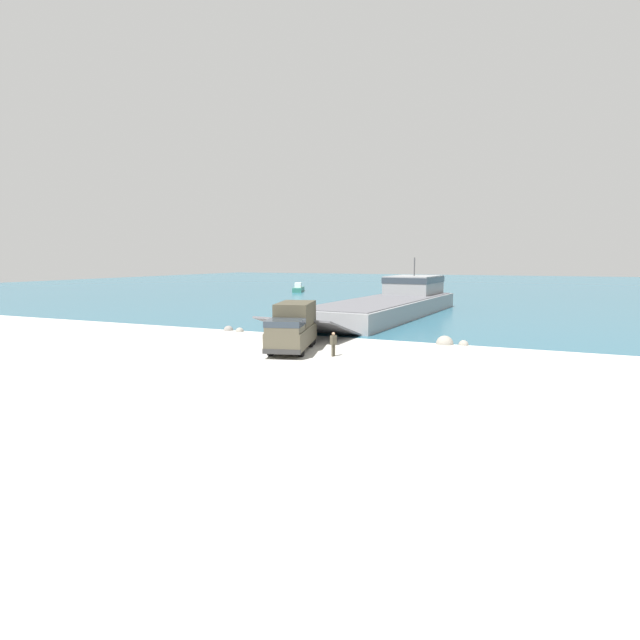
# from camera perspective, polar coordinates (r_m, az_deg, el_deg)

# --- Properties ---
(ground_plane) EXTENTS (240.00, 240.00, 0.00)m
(ground_plane) POSITION_cam_1_polar(r_m,az_deg,el_deg) (39.48, -3.89, -2.50)
(ground_plane) COLOR #B7B5AD
(water_surface) EXTENTS (240.00, 180.00, 0.01)m
(water_surface) POSITION_cam_1_polar(r_m,az_deg,el_deg) (129.98, 15.16, 3.83)
(water_surface) COLOR #285B70
(water_surface) RESTS_ON ground_plane
(landing_craft) EXTENTS (10.81, 37.22, 6.72)m
(landing_craft) POSITION_cam_1_polar(r_m,az_deg,el_deg) (60.06, 8.36, 2.14)
(landing_craft) COLOR gray
(landing_craft) RESTS_ON ground_plane
(military_truck) EXTENTS (4.17, 7.44, 3.34)m
(military_truck) POSITION_cam_1_polar(r_m,az_deg,el_deg) (35.60, -3.16, -0.78)
(military_truck) COLOR #4C4738
(military_truck) RESTS_ON ground_plane
(soldier_on_ramp) EXTENTS (0.37, 0.49, 1.63)m
(soldier_on_ramp) POSITION_cam_1_polar(r_m,az_deg,el_deg) (33.35, 1.54, -2.59)
(soldier_on_ramp) COLOR #4C4738
(soldier_on_ramp) RESTS_ON ground_plane
(moored_boat_a) EXTENTS (4.17, 7.50, 1.82)m
(moored_boat_a) POSITION_cam_1_polar(r_m,az_deg,el_deg) (101.60, -2.48, 3.61)
(moored_boat_a) COLOR #2D7060
(moored_boat_a) RESTS_ON ground_plane
(shoreline_rock_a) EXTENTS (0.76, 0.76, 0.76)m
(shoreline_rock_a) POSITION_cam_1_polar(r_m,az_deg,el_deg) (39.41, 16.08, -2.77)
(shoreline_rock_a) COLOR gray
(shoreline_rock_a) RESTS_ON ground_plane
(shoreline_rock_b) EXTENTS (0.74, 0.74, 0.74)m
(shoreline_rock_b) POSITION_cam_1_polar(r_m,az_deg,el_deg) (45.48, -9.17, -1.32)
(shoreline_rock_b) COLOR gray
(shoreline_rock_b) RESTS_ON ground_plane
(shoreline_rock_c) EXTENTS (0.86, 0.86, 0.86)m
(shoreline_rock_c) POSITION_cam_1_polar(r_m,az_deg,el_deg) (46.46, -10.41, -1.17)
(shoreline_rock_c) COLOR gray
(shoreline_rock_c) RESTS_ON ground_plane
(shoreline_rock_d) EXTENTS (1.32, 1.32, 1.32)m
(shoreline_rock_d) POSITION_cam_1_polar(r_m,az_deg,el_deg) (39.45, 14.06, -2.70)
(shoreline_rock_d) COLOR gray
(shoreline_rock_d) RESTS_ON ground_plane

